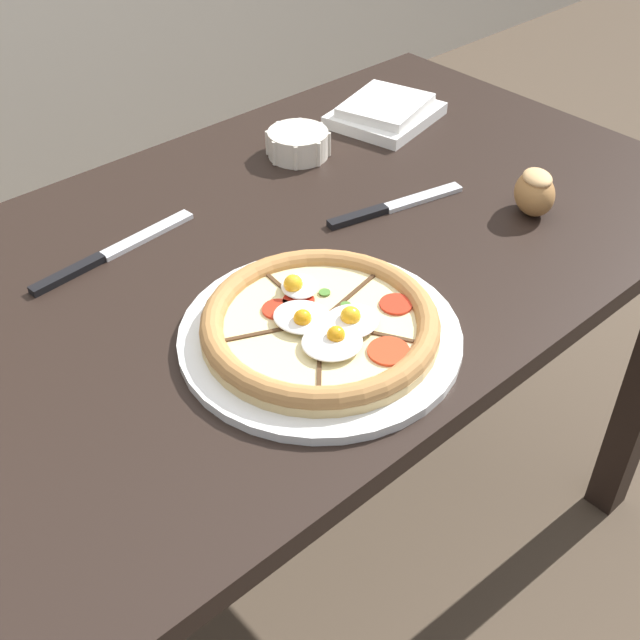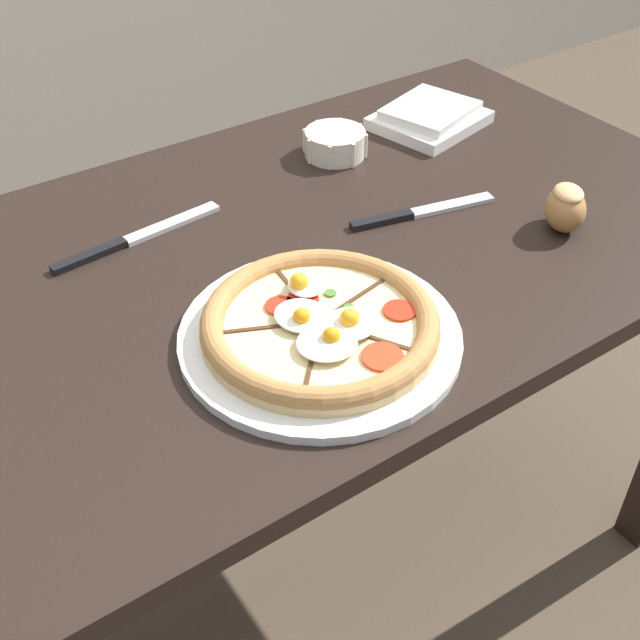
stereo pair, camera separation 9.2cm
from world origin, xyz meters
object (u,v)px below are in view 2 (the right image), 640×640
at_px(dining_table, 261,325).
at_px(napkin_folded, 430,117).
at_px(pizza, 320,327).
at_px(ramekin_bowl, 335,143).
at_px(knife_main, 136,237).
at_px(knife_spare, 421,212).
at_px(bread_piece_mid, 566,207).

height_order(dining_table, napkin_folded, napkin_folded).
distance_m(pizza, ramekin_bowl, 0.46).
relative_size(napkin_folded, knife_main, 0.79).
bearing_deg(knife_main, knife_spare, -30.42).
height_order(dining_table, pizza, pizza).
height_order(napkin_folded, knife_main, napkin_folded).
bearing_deg(ramekin_bowl, knife_main, -172.96).
bearing_deg(knife_spare, knife_main, 167.53).
height_order(ramekin_bowl, napkin_folded, ramekin_bowl).
bearing_deg(knife_spare, bread_piece_mid, -32.46).
bearing_deg(knife_spare, dining_table, -174.68).
xyz_separation_m(ramekin_bowl, napkin_folded, (0.19, -0.00, -0.01)).
bearing_deg(napkin_folded, knife_main, -175.86).
distance_m(dining_table, napkin_folded, 0.50).
relative_size(pizza, bread_piece_mid, 3.66).
height_order(napkin_folded, bread_piece_mid, bread_piece_mid).
distance_m(pizza, napkin_folded, 0.59).
distance_m(dining_table, ramekin_bowl, 0.34).
bearing_deg(pizza, ramekin_bowl, 52.41).
height_order(dining_table, knife_main, knife_main).
xyz_separation_m(dining_table, ramekin_bowl, (0.26, 0.18, 0.13)).
relative_size(napkin_folded, bread_piece_mid, 2.24).
relative_size(dining_table, bread_piece_mid, 15.73).
xyz_separation_m(pizza, napkin_folded, (0.47, 0.36, -0.00)).
distance_m(knife_main, knife_spare, 0.40).
bearing_deg(dining_table, bread_piece_mid, -23.63).
bearing_deg(ramekin_bowl, pizza, -127.59).
xyz_separation_m(ramekin_bowl, knife_spare, (-0.00, -0.22, -0.02)).
relative_size(dining_table, pizza, 4.30).
relative_size(pizza, napkin_folded, 1.63).
distance_m(napkin_folded, knife_spare, 0.29).
relative_size(ramekin_bowl, napkin_folded, 0.52).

